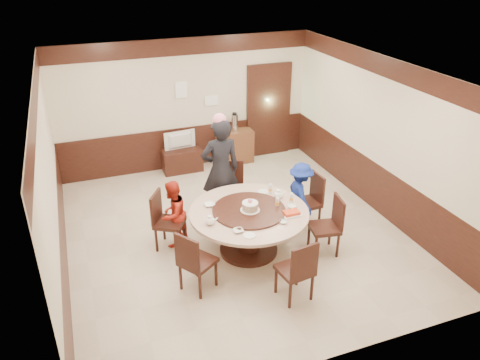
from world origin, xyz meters
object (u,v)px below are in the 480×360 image
object	(u,v)px
person_standing	(221,170)
television	(181,141)
shrimp_platter	(291,213)
side_cabinet	(235,147)
person_blue	(300,195)
tv_stand	(182,160)
birthday_cake	(250,206)
thermos	(235,123)
person_red	(173,214)
banquet_table	(249,223)

from	to	relation	value
person_standing	television	xyz separation A→B (m)	(-0.18, 2.17, -0.25)
shrimp_platter	side_cabinet	bearing A→B (deg)	83.62
person_blue	shrimp_platter	world-z (taller)	person_blue
tv_stand	side_cabinet	distance (m)	1.24
person_blue	television	size ratio (longest dim) A/B	1.69
person_standing	shrimp_platter	world-z (taller)	person_standing
birthday_cake	thermos	distance (m)	3.55
person_blue	thermos	distance (m)	2.93
tv_stand	thermos	distance (m)	1.42
person_red	thermos	size ratio (longest dim) A/B	2.99
shrimp_platter	birthday_cake	bearing A→B (deg)	151.50
banquet_table	side_cabinet	distance (m)	3.52
person_red	person_blue	world-z (taller)	person_blue
person_standing	shrimp_platter	xyz separation A→B (m)	(0.64, -1.52, -0.17)
person_blue	tv_stand	world-z (taller)	person_blue
person_standing	side_cabinet	world-z (taller)	person_standing
birthday_cake	television	bearing A→B (deg)	94.42
shrimp_platter	thermos	distance (m)	3.74
person_standing	thermos	size ratio (longest dim) A/B	4.97
television	side_cabinet	world-z (taller)	television
person_red	thermos	world-z (taller)	person_red
birthday_cake	person_red	bearing A→B (deg)	148.34
television	side_cabinet	distance (m)	1.28
birthday_cake	side_cabinet	size ratio (longest dim) A/B	0.38
birthday_cake	thermos	world-z (taller)	thermos
birthday_cake	side_cabinet	world-z (taller)	birthday_cake
birthday_cake	side_cabinet	xyz separation A→B (m)	(0.98, 3.41, -0.48)
person_blue	shrimp_platter	bearing A→B (deg)	147.64
tv_stand	television	bearing A→B (deg)	0.00
person_red	television	distance (m)	2.84
banquet_table	person_blue	xyz separation A→B (m)	(1.14, 0.47, 0.05)
side_cabinet	banquet_table	bearing A→B (deg)	-106.19
side_cabinet	thermos	xyz separation A→B (m)	(0.00, 0.00, 0.56)
person_red	person_blue	xyz separation A→B (m)	(2.22, -0.16, 0.02)
shrimp_platter	tv_stand	world-z (taller)	shrimp_platter
television	side_cabinet	size ratio (longest dim) A/B	0.86
person_standing	person_red	size ratio (longest dim) A/B	1.66
person_standing	person_red	xyz separation A→B (m)	(-1.00, -0.55, -0.38)
person_red	television	size ratio (longest dim) A/B	1.65
banquet_table	person_blue	size ratio (longest dim) A/B	1.60
shrimp_platter	banquet_table	bearing A→B (deg)	148.88
person_blue	birthday_cake	xyz separation A→B (m)	(-1.14, -0.50, 0.27)
television	thermos	world-z (taller)	thermos
person_blue	tv_stand	size ratio (longest dim) A/B	1.37
shrimp_platter	side_cabinet	distance (m)	3.76
banquet_table	person_red	world-z (taller)	person_red
person_blue	television	world-z (taller)	person_blue
person_red	tv_stand	distance (m)	2.85
thermos	television	bearing A→B (deg)	-178.61
thermos	shrimp_platter	bearing A→B (deg)	-96.38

